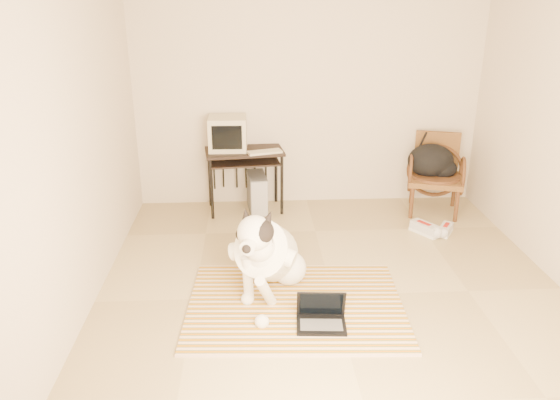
{
  "coord_description": "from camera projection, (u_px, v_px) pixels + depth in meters",
  "views": [
    {
      "loc": [
        -0.67,
        -4.0,
        2.43
      ],
      "look_at": [
        -0.45,
        0.11,
        0.83
      ],
      "focal_mm": 35.0,
      "sensor_mm": 36.0,
      "label": 1
    }
  ],
  "objects": [
    {
      "name": "floor",
      "position": [
        333.0,
        295.0,
        4.64
      ],
      "size": [
        4.5,
        4.5,
        0.0
      ],
      "primitive_type": "plane",
      "color": "tan",
      "rests_on": "ground"
    },
    {
      "name": "wall_back",
      "position": [
        309.0,
        90.0,
        6.24
      ],
      "size": [
        4.5,
        0.0,
        4.5
      ],
      "primitive_type": "plane",
      "rotation": [
        1.57,
        0.0,
        0.0
      ],
      "color": "beige",
      "rests_on": "floor"
    },
    {
      "name": "wall_front",
      "position": [
        433.0,
        295.0,
        2.05
      ],
      "size": [
        4.5,
        0.0,
        4.5
      ],
      "primitive_type": "plane",
      "rotation": [
        -1.57,
        0.0,
        0.0
      ],
      "color": "beige",
      "rests_on": "floor"
    },
    {
      "name": "wall_left",
      "position": [
        72.0,
        145.0,
        4.05
      ],
      "size": [
        0.0,
        4.5,
        4.5
      ],
      "primitive_type": "plane",
      "rotation": [
        1.57,
        0.0,
        1.57
      ],
      "color": "beige",
      "rests_on": "floor"
    },
    {
      "name": "rug",
      "position": [
        296.0,
        305.0,
        4.47
      ],
      "size": [
        1.82,
        1.43,
        0.02
      ],
      "color": "#B36A0A",
      "rests_on": "floor"
    },
    {
      "name": "dog",
      "position": [
        267.0,
        255.0,
        4.56
      ],
      "size": [
        0.65,
        1.22,
        0.89
      ],
      "color": "white",
      "rests_on": "rug"
    },
    {
      "name": "laptop",
      "position": [
        321.0,
        316.0,
        4.18
      ],
      "size": [
        0.39,
        0.3,
        0.26
      ],
      "color": "black",
      "rests_on": "rug"
    },
    {
      "name": "computer_desk",
      "position": [
        245.0,
        159.0,
        6.2
      ],
      "size": [
        0.92,
        0.58,
        0.73
      ],
      "color": "black",
      "rests_on": "floor"
    },
    {
      "name": "crt_monitor",
      "position": [
        228.0,
        133.0,
        6.15
      ],
      "size": [
        0.42,
        0.41,
        0.37
      ],
      "color": "#BEB395",
      "rests_on": "computer_desk"
    },
    {
      "name": "desk_keyboard",
      "position": [
        265.0,
        152.0,
        6.06
      ],
      "size": [
        0.4,
        0.24,
        0.02
      ],
      "primitive_type": "cube",
      "rotation": [
        0.0,
        0.0,
        0.29
      ],
      "color": "#BEB395",
      "rests_on": "computer_desk"
    },
    {
      "name": "pc_tower",
      "position": [
        257.0,
        193.0,
        6.35
      ],
      "size": [
        0.24,
        0.48,
        0.44
      ],
      "color": "#515153",
      "rests_on": "floor"
    },
    {
      "name": "rattan_chair",
      "position": [
        435.0,
        174.0,
        6.27
      ],
      "size": [
        0.73,
        0.71,
        0.89
      ],
      "color": "brown",
      "rests_on": "floor"
    },
    {
      "name": "backpack",
      "position": [
        433.0,
        162.0,
        6.22
      ],
      "size": [
        0.55,
        0.43,
        0.39
      ],
      "color": "black",
      "rests_on": "rattan_chair"
    },
    {
      "name": "sneaker_left",
      "position": [
        425.0,
        229.0,
        5.79
      ],
      "size": [
        0.29,
        0.35,
        0.12
      ],
      "color": "silver",
      "rests_on": "floor"
    },
    {
      "name": "sneaker_right",
      "position": [
        446.0,
        230.0,
        5.79
      ],
      "size": [
        0.24,
        0.29,
        0.1
      ],
      "color": "silver",
      "rests_on": "floor"
    }
  ]
}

